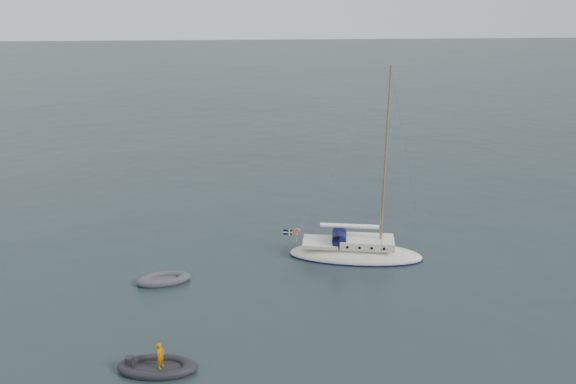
{
  "coord_description": "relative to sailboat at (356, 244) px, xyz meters",
  "views": [
    {
      "loc": [
        -4.09,
        -29.71,
        15.1
      ],
      "look_at": [
        -1.93,
        0.0,
        4.24
      ],
      "focal_mm": 35.0,
      "sensor_mm": 36.0,
      "label": 1
    }
  ],
  "objects": [
    {
      "name": "ground",
      "position": [
        -2.12,
        0.01,
        -0.89
      ],
      "size": [
        300.0,
        300.0,
        0.0
      ],
      "primitive_type": "plane",
      "color": "black",
      "rests_on": "ground"
    },
    {
      "name": "sailboat",
      "position": [
        0.0,
        0.0,
        0.0
      ],
      "size": [
        8.3,
        2.49,
        11.82
      ],
      "rotation": [
        0.0,
        0.0,
        -0.17
      ],
      "color": "beige",
      "rests_on": "ground"
    },
    {
      "name": "rib",
      "position": [
        -10.27,
        -9.82,
        -0.68
      ],
      "size": [
        3.38,
        1.54,
        1.36
      ],
      "rotation": [
        0.0,
        0.0,
        -0.1
      ],
      "color": "black",
      "rests_on": "ground"
    },
    {
      "name": "dinghy",
      "position": [
        -11.01,
        -2.24,
        -0.71
      ],
      "size": [
        2.93,
        1.32,
        0.42
      ],
      "rotation": [
        0.0,
        0.0,
        0.19
      ],
      "color": "#47474C",
      "rests_on": "ground"
    }
  ]
}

